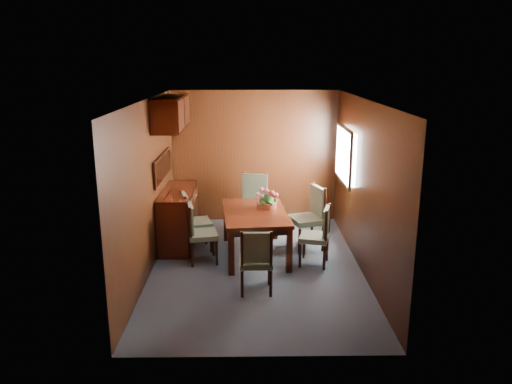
{
  "coord_description": "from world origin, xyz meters",
  "views": [
    {
      "loc": [
        -0.1,
        -6.72,
        2.93
      ],
      "look_at": [
        0.0,
        0.31,
        1.05
      ],
      "focal_mm": 35.0,
      "sensor_mm": 36.0,
      "label": 1
    }
  ],
  "objects_px": {
    "sideboard": "(178,217)",
    "dining_table": "(255,218)",
    "chair_left_near": "(198,230)",
    "chair_right_near": "(319,233)",
    "chair_head": "(256,258)",
    "flower_centerpiece": "(267,198)"
  },
  "relations": [
    {
      "from": "sideboard",
      "to": "chair_left_near",
      "type": "relative_size",
      "value": 1.54
    },
    {
      "from": "sideboard",
      "to": "chair_right_near",
      "type": "relative_size",
      "value": 1.58
    },
    {
      "from": "chair_head",
      "to": "chair_left_near",
      "type": "bearing_deg",
      "value": 127.59
    },
    {
      "from": "chair_head",
      "to": "flower_centerpiece",
      "type": "relative_size",
      "value": 2.74
    },
    {
      "from": "chair_right_near",
      "to": "chair_head",
      "type": "height_order",
      "value": "chair_right_near"
    },
    {
      "from": "sideboard",
      "to": "chair_left_near",
      "type": "xyz_separation_m",
      "value": [
        0.39,
        -0.77,
        0.05
      ]
    },
    {
      "from": "sideboard",
      "to": "chair_left_near",
      "type": "bearing_deg",
      "value": -63.03
    },
    {
      "from": "sideboard",
      "to": "chair_head",
      "type": "distance_m",
      "value": 2.21
    },
    {
      "from": "chair_left_near",
      "to": "chair_head",
      "type": "height_order",
      "value": "chair_left_near"
    },
    {
      "from": "chair_left_near",
      "to": "chair_head",
      "type": "distance_m",
      "value": 1.35
    },
    {
      "from": "sideboard",
      "to": "flower_centerpiece",
      "type": "distance_m",
      "value": 1.52
    },
    {
      "from": "sideboard",
      "to": "chair_left_near",
      "type": "distance_m",
      "value": 0.87
    },
    {
      "from": "chair_right_near",
      "to": "dining_table",
      "type": "bearing_deg",
      "value": 83.21
    },
    {
      "from": "chair_left_near",
      "to": "chair_right_near",
      "type": "distance_m",
      "value": 1.78
    },
    {
      "from": "chair_left_near",
      "to": "chair_right_near",
      "type": "relative_size",
      "value": 1.02
    },
    {
      "from": "chair_right_near",
      "to": "flower_centerpiece",
      "type": "xyz_separation_m",
      "value": [
        -0.74,
        0.55,
        0.37
      ]
    },
    {
      "from": "dining_table",
      "to": "chair_left_near",
      "type": "relative_size",
      "value": 1.75
    },
    {
      "from": "chair_right_near",
      "to": "flower_centerpiece",
      "type": "distance_m",
      "value": 0.99
    },
    {
      "from": "chair_head",
      "to": "sideboard",
      "type": "bearing_deg",
      "value": 123.01
    },
    {
      "from": "chair_left_near",
      "to": "chair_head",
      "type": "bearing_deg",
      "value": 27.62
    },
    {
      "from": "sideboard",
      "to": "dining_table",
      "type": "distance_m",
      "value": 1.35
    },
    {
      "from": "flower_centerpiece",
      "to": "sideboard",
      "type": "bearing_deg",
      "value": 166.28
    }
  ]
}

